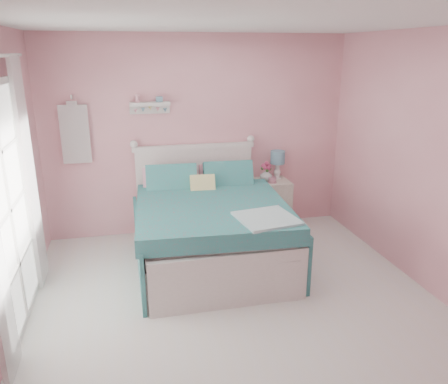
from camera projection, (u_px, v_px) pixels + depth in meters
name	position (u px, v px, depth m)	size (l,w,h in m)	color
floor	(242.00, 316.00, 4.10)	(4.50, 4.50, 0.00)	silver
room_shell	(245.00, 151.00, 3.61)	(4.50, 4.50, 4.50)	#CB808B
bed	(209.00, 229.00, 5.08)	(1.74, 2.12, 1.20)	silver
nightstand	(270.00, 205.00, 6.04)	(0.48, 0.48, 0.70)	beige
table_lamp	(278.00, 159.00, 5.95)	(0.19, 0.19, 0.39)	white
vase	(266.00, 175.00, 5.89)	(0.16, 0.16, 0.17)	silver
teacup	(272.00, 180.00, 5.82)	(0.11, 0.11, 0.08)	pink
roses	(266.00, 166.00, 5.85)	(0.14, 0.11, 0.12)	#BD406C
wall_shelf	(149.00, 105.00, 5.46)	(0.50, 0.15, 0.25)	silver
hanging_dress	(75.00, 135.00, 5.35)	(0.34, 0.03, 0.72)	white
french_door	(9.00, 212.00, 3.71)	(0.04, 1.32, 2.16)	silver
curtain_far	(30.00, 176.00, 4.38)	(0.04, 0.40, 2.32)	white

